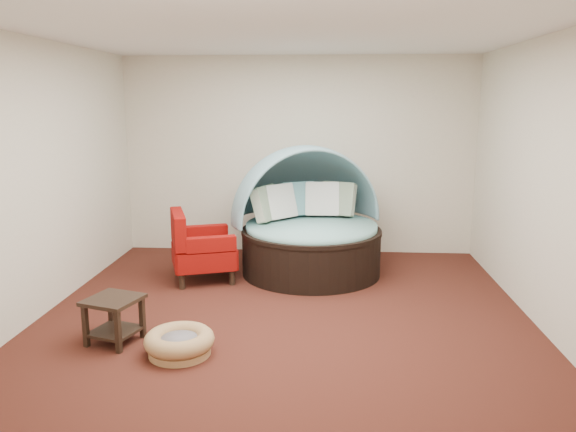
# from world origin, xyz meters

# --- Properties ---
(floor) EXTENTS (5.00, 5.00, 0.00)m
(floor) POSITION_xyz_m (0.00, 0.00, 0.00)
(floor) COLOR #4D1F16
(floor) RESTS_ON ground
(wall_back) EXTENTS (5.00, 0.00, 5.00)m
(wall_back) POSITION_xyz_m (0.00, 2.50, 1.40)
(wall_back) COLOR beige
(wall_back) RESTS_ON floor
(wall_front) EXTENTS (5.00, 0.00, 5.00)m
(wall_front) POSITION_xyz_m (0.00, -2.50, 1.40)
(wall_front) COLOR beige
(wall_front) RESTS_ON floor
(wall_left) EXTENTS (0.00, 5.00, 5.00)m
(wall_left) POSITION_xyz_m (-2.50, 0.00, 1.40)
(wall_left) COLOR beige
(wall_left) RESTS_ON floor
(wall_right) EXTENTS (0.00, 5.00, 5.00)m
(wall_right) POSITION_xyz_m (2.50, 0.00, 1.40)
(wall_right) COLOR beige
(wall_right) RESTS_ON floor
(ceiling) EXTENTS (5.00, 5.00, 0.00)m
(ceiling) POSITION_xyz_m (0.00, 0.00, 2.80)
(ceiling) COLOR white
(ceiling) RESTS_ON wall_back
(canopy_daybed) EXTENTS (2.36, 2.33, 1.63)m
(canopy_daybed) POSITION_xyz_m (0.18, 1.50, 0.75)
(canopy_daybed) COLOR black
(canopy_daybed) RESTS_ON floor
(pet_basket) EXTENTS (0.80, 0.80, 0.21)m
(pet_basket) POSITION_xyz_m (-0.85, -1.05, 0.11)
(pet_basket) COLOR olive
(pet_basket) RESTS_ON floor
(red_armchair) EXTENTS (0.95, 0.95, 0.87)m
(red_armchair) POSITION_xyz_m (-1.14, 1.03, 0.40)
(red_armchair) COLOR black
(red_armchair) RESTS_ON floor
(side_table) EXTENTS (0.55, 0.55, 0.42)m
(side_table) POSITION_xyz_m (-1.51, -0.83, 0.27)
(side_table) COLOR black
(side_table) RESTS_ON floor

